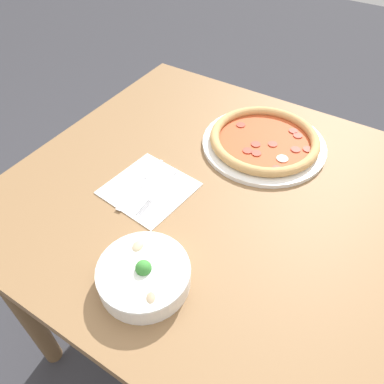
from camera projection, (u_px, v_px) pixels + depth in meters
ground_plane at (214, 330)px, 1.48m from camera, size 8.00×8.00×0.00m
dining_table at (225, 224)px, 1.01m from camera, size 1.07×0.95×0.78m
pizza at (264, 141)px, 1.05m from camera, size 0.35×0.35×0.04m
bowl at (144, 274)px, 0.73m from camera, size 0.19×0.19×0.07m
napkin at (149, 188)px, 0.94m from camera, size 0.21×0.21×0.00m
fork at (159, 191)px, 0.92m from camera, size 0.02×0.18×0.00m
knife at (143, 182)px, 0.95m from camera, size 0.03×0.20×0.01m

